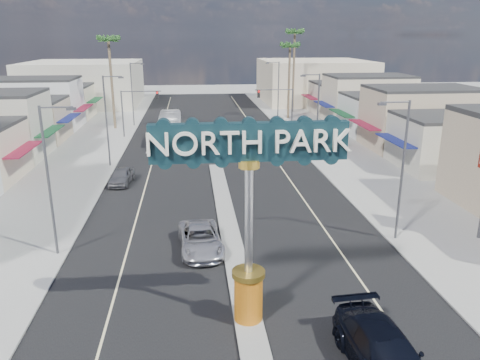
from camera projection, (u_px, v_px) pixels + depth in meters
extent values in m
plane|color=gray|center=(215.00, 164.00, 48.26)|extent=(160.00, 160.00, 0.00)
cube|color=black|center=(215.00, 163.00, 48.26)|extent=(20.00, 120.00, 0.01)
cube|color=gray|center=(228.00, 222.00, 33.05)|extent=(1.30, 30.00, 0.16)
cube|color=gray|center=(76.00, 167.00, 46.84)|extent=(8.00, 120.00, 0.12)
cube|color=gray|center=(347.00, 159.00, 49.65)|extent=(8.00, 120.00, 0.12)
cube|color=beige|center=(14.00, 118.00, 57.31)|extent=(12.00, 42.00, 6.00)
cube|color=#B7B29E|center=(390.00, 111.00, 62.13)|extent=(12.00, 42.00, 6.00)
cube|color=#B7B29E|center=(85.00, 83.00, 87.60)|extent=(20.00, 20.00, 8.00)
cube|color=beige|center=(314.00, 81.00, 92.02)|extent=(20.00, 20.00, 8.00)
cylinder|color=#D56410|center=(248.00, 297.00, 21.30)|extent=(1.30, 1.30, 2.20)
cylinder|color=gold|center=(248.00, 273.00, 20.94)|extent=(1.50, 1.50, 0.25)
cylinder|color=#B7B7BC|center=(249.00, 221.00, 20.19)|extent=(0.36, 0.36, 4.80)
cylinder|color=gold|center=(249.00, 164.00, 19.42)|extent=(0.90, 0.90, 0.35)
cube|color=black|center=(249.00, 142.00, 19.15)|extent=(8.20, 0.50, 1.60)
cylinder|color=#47474C|center=(123.00, 115.00, 59.56)|extent=(0.18, 0.18, 6.00)
cylinder|color=#47474C|center=(141.00, 91.00, 58.95)|extent=(5.00, 0.12, 0.12)
cube|color=black|center=(157.00, 95.00, 59.30)|extent=(0.32, 0.32, 1.00)
sphere|color=red|center=(157.00, 93.00, 59.04)|extent=(0.22, 0.22, 0.22)
cylinder|color=#47474C|center=(292.00, 112.00, 61.78)|extent=(0.18, 0.18, 6.00)
cylinder|color=#47474C|center=(274.00, 90.00, 60.66)|extent=(5.00, 0.12, 0.12)
cube|color=black|center=(259.00, 94.00, 60.61)|extent=(0.32, 0.32, 1.00)
sphere|color=red|center=(259.00, 91.00, 60.34)|extent=(0.22, 0.22, 0.22)
cylinder|color=#47474C|center=(49.00, 184.00, 26.87)|extent=(0.16, 0.16, 9.00)
cylinder|color=#47474C|center=(56.00, 107.00, 25.65)|extent=(1.80, 0.10, 0.10)
cube|color=#47474C|center=(71.00, 109.00, 25.77)|extent=(0.50, 0.22, 0.15)
cylinder|color=#47474C|center=(107.00, 122.00, 45.86)|extent=(0.16, 0.16, 9.00)
cylinder|color=#47474C|center=(112.00, 77.00, 44.65)|extent=(1.80, 0.10, 0.10)
cube|color=#47474C|center=(121.00, 78.00, 44.76)|extent=(0.50, 0.22, 0.15)
cylinder|color=#47474C|center=(132.00, 95.00, 66.76)|extent=(0.16, 0.16, 9.00)
cylinder|color=#47474C|center=(137.00, 63.00, 65.54)|extent=(1.80, 0.10, 0.10)
cube|color=#47474C|center=(142.00, 64.00, 65.65)|extent=(0.50, 0.22, 0.15)
cylinder|color=#47474C|center=(402.00, 173.00, 29.00)|extent=(0.16, 0.16, 9.00)
cylinder|color=#47474C|center=(395.00, 102.00, 27.61)|extent=(1.80, 0.10, 0.10)
cube|color=#47474C|center=(382.00, 104.00, 27.56)|extent=(0.50, 0.22, 0.15)
cylinder|color=#47474C|center=(318.00, 118.00, 48.00)|extent=(0.16, 0.16, 9.00)
cylinder|color=#47474C|center=(311.00, 75.00, 46.60)|extent=(1.80, 0.10, 0.10)
cube|color=#47474C|center=(303.00, 76.00, 46.55)|extent=(0.50, 0.22, 0.15)
cylinder|color=#47474C|center=(278.00, 93.00, 68.89)|extent=(0.16, 0.16, 9.00)
cylinder|color=#47474C|center=(273.00, 62.00, 67.49)|extent=(1.80, 0.10, 0.10)
cube|color=#47474C|center=(267.00, 63.00, 67.44)|extent=(0.50, 0.22, 0.15)
cylinder|color=brown|center=(112.00, 86.00, 64.17)|extent=(0.36, 0.36, 12.00)
cylinder|color=brown|center=(289.00, 83.00, 72.63)|extent=(0.36, 0.36, 11.00)
cylinder|color=brown|center=(294.00, 74.00, 78.23)|extent=(0.36, 0.36, 13.00)
imported|color=#BCBBC0|center=(200.00, 239.00, 28.63)|extent=(2.90, 5.57, 1.50)
imported|color=black|center=(384.00, 354.00, 18.10)|extent=(2.91, 6.31, 1.79)
imported|color=slate|center=(122.00, 176.00, 41.50)|extent=(2.19, 4.34, 1.42)
imported|color=white|center=(170.00, 127.00, 58.68)|extent=(2.84, 11.63, 3.23)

